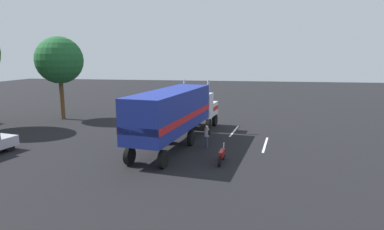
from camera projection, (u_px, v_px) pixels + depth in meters
ground_plane at (196, 129)px, 29.43m from camera, size 120.00×120.00×0.00m
lane_stripe_near at (234, 131)px, 28.50m from camera, size 4.38×0.77×0.01m
lane_stripe_mid at (265, 145)px, 24.07m from camera, size 4.38×0.74×0.01m
semi_truck at (177, 111)px, 23.89m from camera, size 14.38×4.68×4.50m
person_bystander at (207, 135)px, 23.17m from camera, size 0.34×0.46×1.63m
motorcycle at (222, 155)px, 19.87m from camera, size 2.11×0.35×1.12m
tree_right at (59, 60)px, 32.94m from camera, size 4.78×4.78×8.53m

